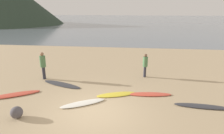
% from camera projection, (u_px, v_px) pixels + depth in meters
% --- Properties ---
extents(ground_plane, '(120.00, 120.00, 0.20)m').
position_uv_depth(ground_plane, '(116.00, 58.00, 18.03)').
color(ground_plane, tan).
rests_on(ground_plane, ground).
extents(ocean_water, '(140.00, 100.00, 0.01)m').
position_uv_depth(ocean_water, '(131.00, 20.00, 69.59)').
color(ocean_water, slate).
rests_on(ocean_water, ground).
extents(headland_hill, '(29.20, 29.20, 12.17)m').
position_uv_depth(headland_hill, '(7.00, 1.00, 51.92)').
color(headland_hill, '#28382B').
rests_on(headland_hill, ground).
extents(surfboard_0, '(2.49, 1.78, 0.09)m').
position_uv_depth(surfboard_0, '(14.00, 95.00, 10.01)').
color(surfboard_0, '#D84C38').
rests_on(surfboard_0, ground).
extents(surfboard_1, '(2.71, 1.50, 0.06)m').
position_uv_depth(surfboard_1, '(62.00, 84.00, 11.41)').
color(surfboard_1, '#333338').
rests_on(surfboard_1, ground).
extents(surfboard_2, '(2.13, 1.56, 0.09)m').
position_uv_depth(surfboard_2, '(83.00, 103.00, 9.12)').
color(surfboard_2, silver).
rests_on(surfboard_2, ground).
extents(surfboard_3, '(2.15, 1.25, 0.07)m').
position_uv_depth(surfboard_3, '(116.00, 94.00, 10.07)').
color(surfboard_3, yellow).
rests_on(surfboard_3, ground).
extents(surfboard_4, '(2.32, 0.73, 0.08)m').
position_uv_depth(surfboard_4, '(149.00, 94.00, 10.08)').
color(surfboard_4, '#D84C38').
rests_on(surfboard_4, ground).
extents(surfboard_5, '(2.52, 0.64, 0.08)m').
position_uv_depth(surfboard_5, '(202.00, 106.00, 8.84)').
color(surfboard_5, '#333338').
rests_on(surfboard_5, ground).
extents(person_1, '(0.32, 0.32, 1.56)m').
position_uv_depth(person_1, '(145.00, 64.00, 12.45)').
color(person_1, '#2D2D38').
rests_on(person_1, ground).
extents(person_2, '(0.35, 0.35, 1.75)m').
position_uv_depth(person_2, '(43.00, 63.00, 12.06)').
color(person_2, '#2D2D38').
rests_on(person_2, ground).
extents(beach_rock_near, '(0.50, 0.50, 0.50)m').
position_uv_depth(beach_rock_near, '(17.00, 112.00, 7.92)').
color(beach_rock_near, '#514C51').
rests_on(beach_rock_near, ground).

